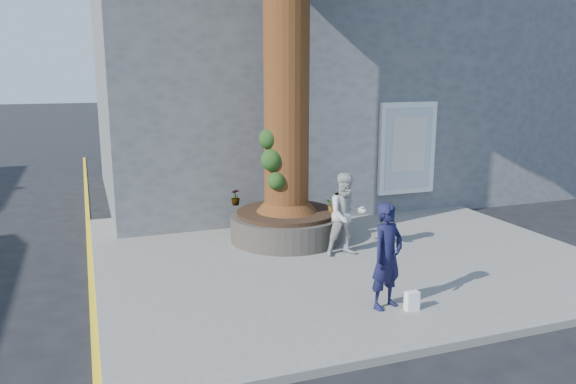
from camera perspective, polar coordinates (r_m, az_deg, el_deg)
name	(u,v)px	position (r m, az deg, el deg)	size (l,w,h in m)	color
ground	(282,283)	(9.65, -0.57, -9.19)	(120.00, 120.00, 0.00)	black
pavement	(338,252)	(11.04, 5.08, -6.12)	(9.00, 8.00, 0.12)	slate
yellow_line	(92,285)	(10.10, -19.32, -8.89)	(0.10, 30.00, 0.01)	yellow
stone_shop	(281,84)	(16.61, -0.74, 10.94)	(10.30, 8.30, 6.30)	#545659
neighbour_shop	(503,87)	(20.68, 21.01, 9.95)	(6.00, 8.00, 6.00)	#545659
planter	(287,225)	(11.56, -0.14, -3.39)	(2.30, 2.30, 0.60)	black
man	(387,256)	(8.27, 10.04, -6.44)	(0.57, 0.37, 1.56)	#121333
woman	(346,215)	(10.50, 5.95, -2.30)	(0.76, 0.59, 1.57)	#B0AEA8
shopping_bag	(412,301)	(8.46, 12.47, -10.75)	(0.20, 0.12, 0.28)	white
plant_a	(268,193)	(12.18, -2.09, -0.15)	(0.21, 0.14, 0.40)	gray
plant_b	(342,208)	(11.00, 5.54, -1.64)	(0.20, 0.19, 0.36)	gray
plant_c	(236,197)	(11.99, -5.35, -0.51)	(0.19, 0.19, 0.35)	gray
plant_d	(333,204)	(11.38, 4.61, -1.25)	(0.29, 0.26, 0.32)	gray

